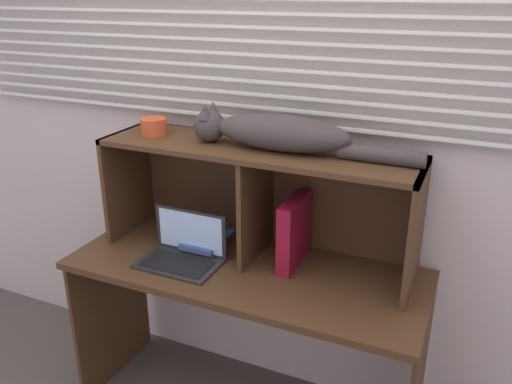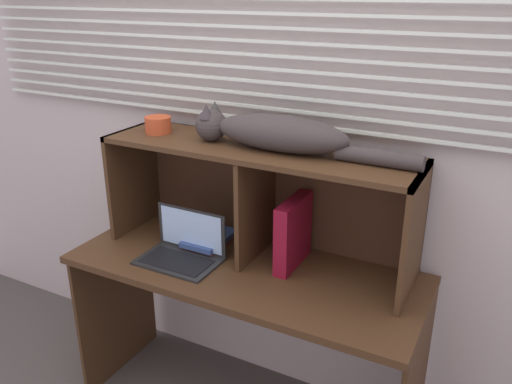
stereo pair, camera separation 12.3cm
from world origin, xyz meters
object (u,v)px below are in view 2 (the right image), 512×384
object	(u,v)px
cat	(275,133)
laptop	(183,250)
book_stack	(210,239)
small_basket	(158,125)
binder_upright	(293,233)

from	to	relation	value
cat	laptop	world-z (taller)	cat
laptop	book_stack	world-z (taller)	laptop
cat	book_stack	xyz separation A→B (m)	(-0.31, 0.00, -0.52)
cat	small_basket	world-z (taller)	cat
book_stack	small_basket	size ratio (longest dim) A/B	2.30
book_stack	cat	bearing A→B (deg)	-0.00
binder_upright	small_basket	size ratio (longest dim) A/B	2.56
laptop	small_basket	distance (m)	0.55
cat	book_stack	world-z (taller)	cat
cat	laptop	size ratio (longest dim) A/B	2.74
book_stack	small_basket	distance (m)	0.55
small_basket	cat	bearing A→B (deg)	-0.00
cat	laptop	xyz separation A→B (m)	(-0.34, -0.17, -0.50)
laptop	binder_upright	size ratio (longest dim) A/B	1.16
cat	binder_upright	bearing A→B (deg)	0.00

